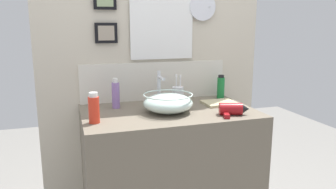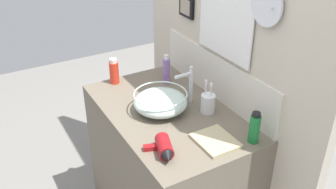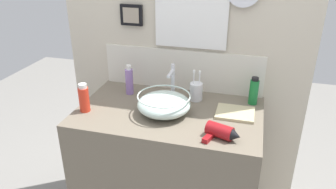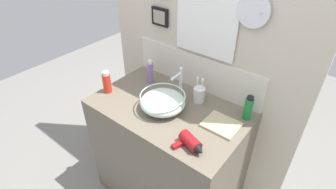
{
  "view_description": "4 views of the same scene",
  "coord_description": "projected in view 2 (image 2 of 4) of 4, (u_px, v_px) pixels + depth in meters",
  "views": [
    {
      "loc": [
        -0.59,
        -1.85,
        1.43
      ],
      "look_at": [
        -0.01,
        0.0,
        1.02
      ],
      "focal_mm": 35.0,
      "sensor_mm": 36.0,
      "label": 1
    },
    {
      "loc": [
        1.54,
        -0.88,
        2.03
      ],
      "look_at": [
        -0.01,
        0.0,
        1.02
      ],
      "focal_mm": 40.0,
      "sensor_mm": 36.0,
      "label": 2
    },
    {
      "loc": [
        0.43,
        -1.6,
        1.8
      ],
      "look_at": [
        -0.01,
        0.0,
        1.02
      ],
      "focal_mm": 35.0,
      "sensor_mm": 36.0,
      "label": 3
    },
    {
      "loc": [
        0.86,
        -1.09,
        2.0
      ],
      "look_at": [
        -0.01,
        0.0,
        1.02
      ],
      "focal_mm": 28.0,
      "sensor_mm": 36.0,
      "label": 4
    }
  ],
  "objects": [
    {
      "name": "soap_dispenser",
      "position": [
        255.0,
        128.0,
        1.8
      ],
      "size": [
        0.05,
        0.05,
        0.17
      ],
      "color": "#197233",
      "rests_on": "vanity_counter"
    },
    {
      "name": "spray_bottle",
      "position": [
        114.0,
        72.0,
        2.34
      ],
      "size": [
        0.06,
        0.06,
        0.17
      ],
      "color": "red",
      "rests_on": "vanity_counter"
    },
    {
      "name": "hair_drier",
      "position": [
        164.0,
        148.0,
        1.74
      ],
      "size": [
        0.19,
        0.14,
        0.07
      ],
      "color": "maroon",
      "rests_on": "vanity_counter"
    },
    {
      "name": "hand_towel",
      "position": [
        215.0,
        141.0,
        1.83
      ],
      "size": [
        0.21,
        0.18,
        0.02
      ],
      "primitive_type": "cube",
      "color": "tan",
      "rests_on": "vanity_counter"
    },
    {
      "name": "glass_bowl_sink",
      "position": [
        161.0,
        102.0,
        2.06
      ],
      "size": [
        0.3,
        0.3,
        0.11
      ],
      "color": "silver",
      "rests_on": "vanity_counter"
    },
    {
      "name": "back_panel",
      "position": [
        223.0,
        53.0,
        2.11
      ],
      "size": [
        1.56,
        0.09,
        2.39
      ],
      "color": "beige",
      "rests_on": "ground"
    },
    {
      "name": "faucet",
      "position": [
        189.0,
        83.0,
        2.1
      ],
      "size": [
        0.02,
        0.12,
        0.23
      ],
      "color": "silver",
      "rests_on": "vanity_counter"
    },
    {
      "name": "lotion_bottle",
      "position": [
        166.0,
        70.0,
        2.34
      ],
      "size": [
        0.05,
        0.05,
        0.19
      ],
      "color": "#8C6BB2",
      "rests_on": "vanity_counter"
    },
    {
      "name": "vanity_counter",
      "position": [
        168.0,
        173.0,
        2.32
      ],
      "size": [
        1.05,
        0.65,
        0.92
      ],
      "primitive_type": "cube",
      "color": "#6B6051",
      "rests_on": "ground"
    },
    {
      "name": "toothbrush_cup",
      "position": [
        208.0,
        103.0,
        2.05
      ],
      "size": [
        0.08,
        0.08,
        0.19
      ],
      "color": "silver",
      "rests_on": "vanity_counter"
    }
  ]
}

